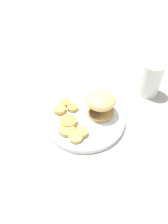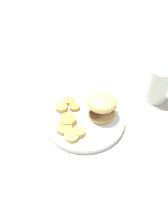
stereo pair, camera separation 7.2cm
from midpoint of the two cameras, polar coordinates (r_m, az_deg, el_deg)
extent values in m
plane|color=#B2A899|center=(0.76, 2.74, -2.51)|extent=(4.00, 4.00, 0.00)
cylinder|color=white|center=(0.75, 2.77, -2.06)|extent=(0.28, 0.28, 0.02)
torus|color=white|center=(0.74, 2.78, -1.68)|extent=(0.28, 0.28, 0.01)
cylinder|color=tan|center=(0.75, 7.19, -0.47)|extent=(0.09, 0.09, 0.01)
ellipsoid|color=brown|center=(0.73, 5.54, -0.54)|extent=(0.06, 0.06, 0.01)
ellipsoid|color=#563323|center=(0.75, 7.52, 0.96)|extent=(0.03, 0.04, 0.02)
ellipsoid|color=#563323|center=(0.75, 5.61, 1.25)|extent=(0.04, 0.04, 0.02)
ellipsoid|color=#4C281E|center=(0.76, 6.16, 2.10)|extent=(0.04, 0.04, 0.02)
ellipsoid|color=brown|center=(0.76, 10.25, 1.15)|extent=(0.03, 0.03, 0.02)
ellipsoid|color=#DBB26B|center=(0.72, 7.55, 2.47)|extent=(0.10, 0.10, 0.05)
cylinder|color=tan|center=(0.68, -0.21, -6.40)|extent=(0.05, 0.05, 0.01)
cylinder|color=#BC8942|center=(0.79, -1.47, 2.80)|extent=(0.04, 0.04, 0.01)
cylinder|color=#BC8942|center=(0.72, -1.44, -2.18)|extent=(0.06, 0.06, 0.02)
cylinder|color=tan|center=(0.69, 1.56, -5.34)|extent=(0.04, 0.04, 0.02)
cylinder|color=tan|center=(0.77, -3.26, 1.09)|extent=(0.04, 0.04, 0.01)
cylinder|color=#BC8942|center=(0.77, 0.14, 1.26)|extent=(0.04, 0.04, 0.01)
cylinder|color=tan|center=(0.70, -2.29, -4.24)|extent=(0.05, 0.05, 0.01)
cube|color=silver|center=(0.92, -2.27, 7.85)|extent=(0.05, 0.10, 0.00)
cube|color=silver|center=(0.90, -6.71, 6.47)|extent=(0.04, 0.06, 0.00)
cylinder|color=silver|center=(0.86, 21.17, 6.46)|extent=(0.08, 0.08, 0.13)
camera|label=1|loc=(0.04, -87.13, 2.80)|focal=35.00mm
camera|label=2|loc=(0.04, 92.87, -2.80)|focal=35.00mm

